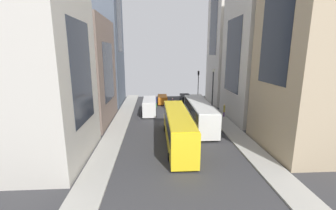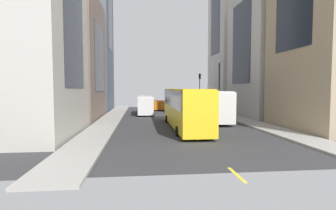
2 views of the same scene
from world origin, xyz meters
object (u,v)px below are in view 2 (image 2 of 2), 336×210
(delivery_van_white, at_px, (145,104))
(pedestrian_crossing_near, at_px, (172,105))
(pedestrian_walking_far, at_px, (234,107))
(streetcar_yellow, at_px, (185,105))
(car_orange_0, at_px, (159,104))
(car_black_1, at_px, (186,104))
(traffic_light_near_corner, at_px, (200,84))
(pedestrian_waiting_curb, at_px, (152,105))
(city_bus_white, at_px, (207,103))

(delivery_van_white, relative_size, pedestrian_crossing_near, 3.00)
(pedestrian_crossing_near, bearing_deg, pedestrian_walking_far, 145.48)
(streetcar_yellow, distance_m, car_orange_0, 20.88)
(car_black_1, distance_m, pedestrian_crossing_near, 5.63)
(pedestrian_crossing_near, bearing_deg, traffic_light_near_corner, -127.27)
(pedestrian_walking_far, height_order, traffic_light_near_corner, traffic_light_near_corner)
(pedestrian_waiting_curb, height_order, pedestrian_walking_far, pedestrian_walking_far)
(pedestrian_waiting_curb, bearing_deg, car_orange_0, 51.91)
(city_bus_white, relative_size, car_black_1, 2.60)
(car_black_1, bearing_deg, pedestrian_walking_far, 113.59)
(car_orange_0, distance_m, pedestrian_walking_far, 14.17)
(streetcar_yellow, relative_size, traffic_light_near_corner, 2.15)
(pedestrian_waiting_curb, xyz_separation_m, pedestrian_walking_far, (-10.54, 7.25, 0.10))
(traffic_light_near_corner, bearing_deg, streetcar_yellow, 73.89)
(pedestrian_waiting_curb, bearing_deg, car_black_1, 11.73)
(streetcar_yellow, xyz_separation_m, delivery_van_white, (3.35, -12.80, -0.61))
(streetcar_yellow, relative_size, pedestrian_crossing_near, 6.37)
(streetcar_yellow, height_order, car_orange_0, streetcar_yellow)
(car_orange_0, relative_size, traffic_light_near_corner, 0.72)
(delivery_van_white, height_order, car_black_1, delivery_van_white)
(delivery_van_white, relative_size, pedestrian_walking_far, 3.11)
(car_orange_0, distance_m, pedestrian_waiting_curb, 3.72)
(city_bus_white, relative_size, pedestrian_crossing_near, 5.80)
(pedestrian_crossing_near, distance_m, traffic_light_near_corner, 9.72)
(car_orange_0, relative_size, car_black_1, 0.96)
(streetcar_yellow, height_order, pedestrian_walking_far, streetcar_yellow)
(car_orange_0, height_order, car_black_1, car_black_1)
(city_bus_white, relative_size, traffic_light_near_corner, 1.96)
(car_black_1, distance_m, pedestrian_walking_far, 11.55)
(city_bus_white, height_order, delivery_van_white, city_bus_white)
(streetcar_yellow, distance_m, pedestrian_waiting_curb, 17.51)
(city_bus_white, relative_size, car_orange_0, 2.71)
(traffic_light_near_corner, bearing_deg, car_orange_0, 15.43)
(car_orange_0, xyz_separation_m, pedestrian_crossing_near, (-1.63, 4.92, 0.16))
(car_orange_0, bearing_deg, streetcar_yellow, 92.51)
(pedestrian_walking_far, xyz_separation_m, pedestrian_crossing_near, (7.61, -5.81, -0.13))
(pedestrian_walking_far, xyz_separation_m, traffic_light_near_corner, (1.72, -12.81, 3.16))
(pedestrian_walking_far, bearing_deg, car_orange_0, -77.77)
(delivery_van_white, bearing_deg, pedestrian_crossing_near, -142.68)
(pedestrian_waiting_curb, xyz_separation_m, traffic_light_near_corner, (-8.82, -5.56, 3.27))
(car_black_1, bearing_deg, city_bus_white, 89.43)
(streetcar_yellow, xyz_separation_m, pedestrian_crossing_near, (-0.72, -15.90, -1.04))
(streetcar_yellow, bearing_deg, delivery_van_white, -75.35)
(car_orange_0, relative_size, pedestrian_waiting_curb, 2.09)
(delivery_van_white, relative_size, car_black_1, 1.34)
(pedestrian_crossing_near, relative_size, traffic_light_near_corner, 0.34)
(city_bus_white, xyz_separation_m, traffic_light_near_corner, (-3.05, -17.08, 2.38))
(city_bus_white, relative_size, pedestrian_waiting_curb, 5.67)
(streetcar_yellow, distance_m, delivery_van_white, 13.25)
(streetcar_yellow, xyz_separation_m, car_black_1, (-3.71, -20.67, -1.15))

